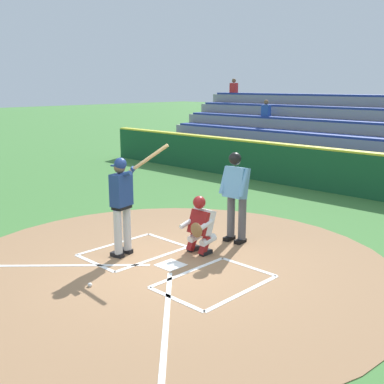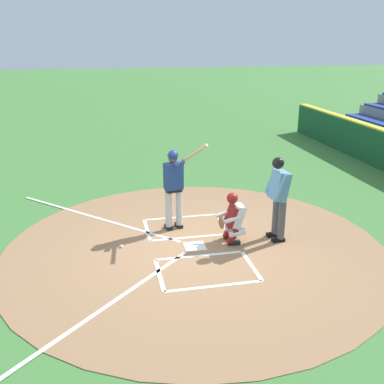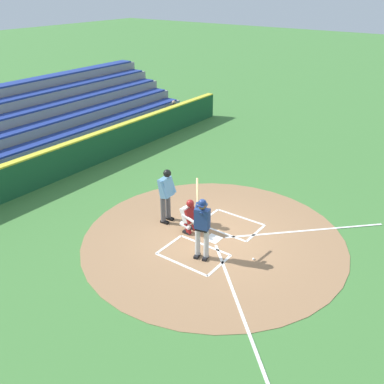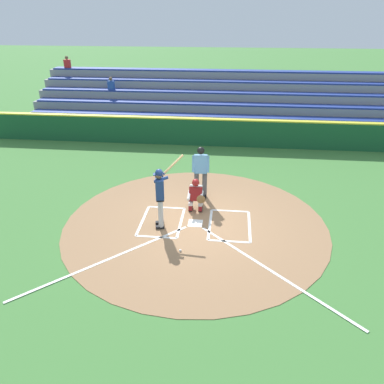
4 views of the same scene
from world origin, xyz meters
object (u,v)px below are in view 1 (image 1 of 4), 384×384
object	(u,v)px
catcher	(200,224)
baseball	(90,285)
batter	(122,199)
plate_umpire	(236,191)

from	to	relation	value
catcher	baseball	xyz separation A→B (m)	(0.20, 2.37, -0.55)
batter	plate_umpire	size ratio (longest dim) A/B	1.14
batter	baseball	bearing A→B (deg)	120.54
batter	plate_umpire	xyz separation A→B (m)	(-1.00, -2.08, -0.02)
plate_umpire	baseball	distance (m)	3.52
catcher	plate_umpire	distance (m)	1.10
catcher	plate_umpire	xyz separation A→B (m)	(-0.06, -0.98, 0.49)
plate_umpire	baseball	world-z (taller)	plate_umpire
batter	baseball	size ratio (longest dim) A/B	28.76
plate_umpire	catcher	bearing A→B (deg)	86.58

